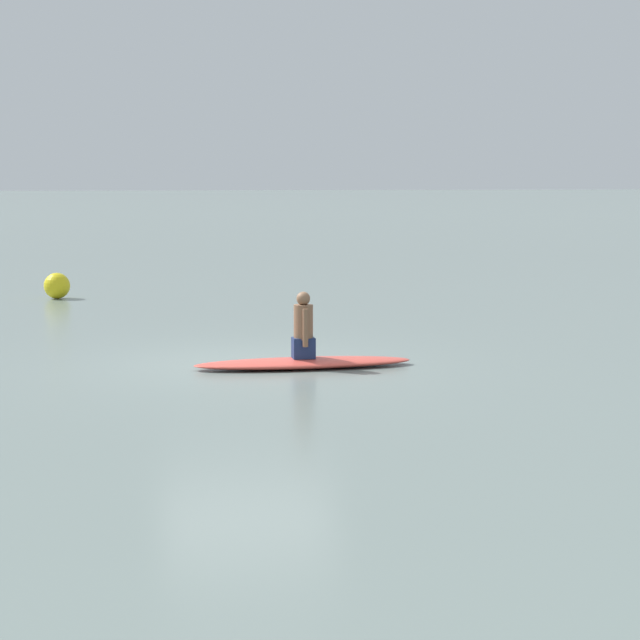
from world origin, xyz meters
The scene contains 4 objects.
ground_plane centered at (0.00, 0.00, 0.00)m, with size 400.00×400.00×0.00m, color slate.
surfboard centered at (-0.75, 0.43, 0.07)m, with size 3.10×0.72×0.14m, color #D84C3F.
person_paddler centered at (-0.75, 0.43, 0.56)m, with size 0.31×0.41×0.94m.
buoy_marker centered at (3.10, -9.57, 0.29)m, with size 0.57×0.57×0.57m, color yellow.
Camera 1 is at (1.87, 16.22, 2.69)m, focal length 64.49 mm.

